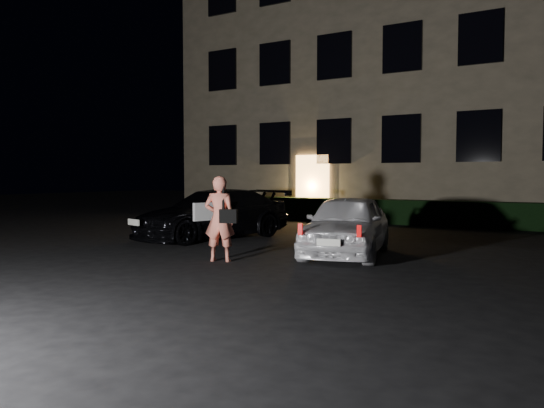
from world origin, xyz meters
The scene contains 6 objects.
ground centered at (0.00, 0.00, 0.00)m, with size 80.00×80.00×0.00m, color black.
building centered at (0.00, 14.99, 6.00)m, with size 20.00×8.11×12.00m.
hedge centered at (0.00, 10.50, 0.42)m, with size 15.00×0.70×0.85m, color black.
sedan centered at (-2.94, 3.76, 0.66)m, with size 3.03×4.87×1.32m.
hatch centered at (1.34, 2.78, 0.64)m, with size 2.31×4.03×1.29m.
man centered at (-0.47, 0.72, 0.84)m, with size 0.78×0.60×1.68m.
Camera 1 is at (5.68, -7.66, 1.67)m, focal length 35.00 mm.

